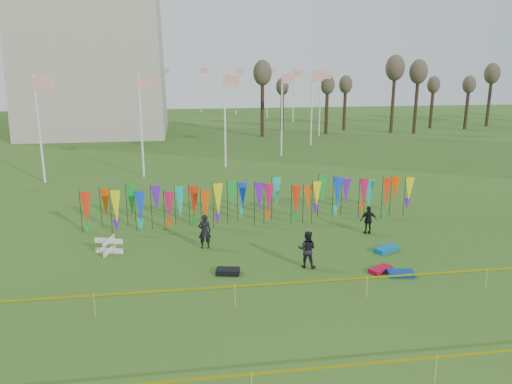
{
  "coord_description": "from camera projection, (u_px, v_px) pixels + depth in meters",
  "views": [
    {
      "loc": [
        -3.71,
        -18.49,
        8.82
      ],
      "look_at": [
        -0.02,
        6.0,
        2.34
      ],
      "focal_mm": 35.0,
      "sensor_mm": 36.0,
      "label": 1
    }
  ],
  "objects": [
    {
      "name": "tree_line",
      "position": [
        453.0,
        83.0,
        65.6
      ],
      "size": [
        53.92,
        1.92,
        7.84
      ],
      "color": "#35271A",
      "rests_on": "ground"
    },
    {
      "name": "kite_bag_black",
      "position": [
        228.0,
        271.0,
        21.36
      ],
      "size": [
        1.09,
        0.77,
        0.23
      ],
      "primitive_type": "cube",
      "rotation": [
        0.0,
        0.0,
        -0.2
      ],
      "color": "black",
      "rests_on": "ground"
    },
    {
      "name": "box_kite",
      "position": [
        109.0,
        246.0,
        23.58
      ],
      "size": [
        0.7,
        0.7,
        0.78
      ],
      "rotation": [
        0.0,
        0.0,
        -0.28
      ],
      "color": "#B7290D",
      "rests_on": "ground"
    },
    {
      "name": "person_left",
      "position": [
        205.0,
        231.0,
        24.16
      ],
      "size": [
        0.63,
        0.46,
        1.71
      ],
      "primitive_type": "imported",
      "rotation": [
        0.0,
        0.0,
        3.15
      ],
      "color": "black",
      "rests_on": "ground"
    },
    {
      "name": "ground",
      "position": [
        278.0,
        284.0,
        20.46
      ],
      "size": [
        160.0,
        160.0,
        0.0
      ],
      "primitive_type": "plane",
      "color": "#2C5618",
      "rests_on": "ground"
    },
    {
      "name": "banner_row",
      "position": [
        256.0,
        197.0,
        27.92
      ],
      "size": [
        18.64,
        0.64,
        2.35
      ],
      "color": "black",
      "rests_on": "ground"
    },
    {
      "name": "caution_tape_near",
      "position": [
        281.0,
        284.0,
        18.59
      ],
      "size": [
        26.0,
        0.02,
        0.9
      ],
      "color": "#FFE505",
      "rests_on": "ground"
    },
    {
      "name": "flagpole_ring",
      "position": [
        98.0,
        101.0,
        63.35
      ],
      "size": [
        57.4,
        56.16,
        8.0
      ],
      "color": "white",
      "rests_on": "ground"
    },
    {
      "name": "person_mid",
      "position": [
        307.0,
        249.0,
        21.9
      ],
      "size": [
        0.95,
        0.78,
        1.68
      ],
      "primitive_type": "imported",
      "rotation": [
        0.0,
        0.0,
        2.74
      ],
      "color": "black",
      "rests_on": "ground"
    },
    {
      "name": "caution_tape_far",
      "position": [
        321.0,
        369.0,
        13.45
      ],
      "size": [
        26.0,
        0.02,
        0.9
      ],
      "color": "#FFE505",
      "rests_on": "ground"
    },
    {
      "name": "kite_bag_red",
      "position": [
        380.0,
        270.0,
        21.59
      ],
      "size": [
        1.19,
        0.97,
        0.2
      ],
      "primitive_type": "cube",
      "rotation": [
        0.0,
        0.0,
        0.52
      ],
      "color": "#A80B27",
      "rests_on": "ground"
    },
    {
      "name": "person_right",
      "position": [
        368.0,
        220.0,
        26.23
      ],
      "size": [
        0.9,
        0.53,
        1.51
      ],
      "primitive_type": "imported",
      "rotation": [
        0.0,
        0.0,
        3.11
      ],
      "color": "black",
      "rests_on": "ground"
    },
    {
      "name": "kite_bag_teal",
      "position": [
        386.0,
        249.0,
        23.88
      ],
      "size": [
        1.35,
        1.07,
        0.23
      ],
      "primitive_type": "cube",
      "rotation": [
        0.0,
        0.0,
        0.47
      ],
      "color": "#0B68A2",
      "rests_on": "ground"
    },
    {
      "name": "kite_bag_blue",
      "position": [
        401.0,
        273.0,
        21.16
      ],
      "size": [
        1.14,
        0.72,
        0.22
      ],
      "primitive_type": "cube",
      "rotation": [
        0.0,
        0.0,
        -0.16
      ],
      "color": "#093495",
      "rests_on": "ground"
    }
  ]
}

